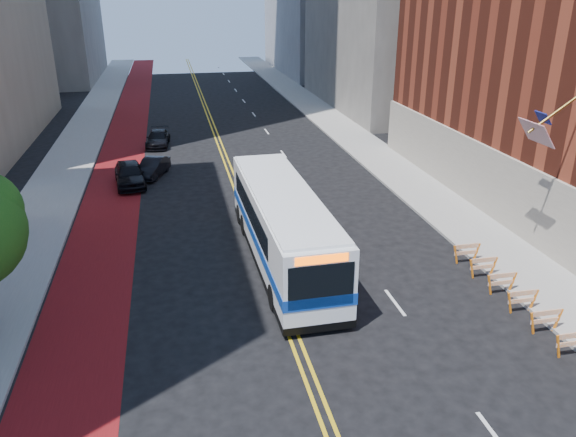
% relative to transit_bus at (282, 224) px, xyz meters
% --- Properties ---
extents(ground, '(160.00, 160.00, 0.00)m').
position_rel_transit_bus_xyz_m(ground, '(-0.88, -11.00, -1.92)').
color(ground, black).
rests_on(ground, ground).
extents(sidewalk_left, '(4.00, 140.00, 0.15)m').
position_rel_transit_bus_xyz_m(sidewalk_left, '(-12.88, 19.00, -1.85)').
color(sidewalk_left, gray).
rests_on(sidewalk_left, ground).
extents(sidewalk_right, '(4.00, 140.00, 0.15)m').
position_rel_transit_bus_xyz_m(sidewalk_right, '(11.12, 19.00, -1.85)').
color(sidewalk_right, gray).
rests_on(sidewalk_right, ground).
extents(bus_lane_paint, '(3.60, 140.00, 0.01)m').
position_rel_transit_bus_xyz_m(bus_lane_paint, '(-8.98, 19.00, -1.92)').
color(bus_lane_paint, '#5E0D10').
rests_on(bus_lane_paint, ground).
extents(center_line_inner, '(0.14, 140.00, 0.01)m').
position_rel_transit_bus_xyz_m(center_line_inner, '(-1.06, 19.00, -1.92)').
color(center_line_inner, gold).
rests_on(center_line_inner, ground).
extents(center_line_outer, '(0.14, 140.00, 0.01)m').
position_rel_transit_bus_xyz_m(center_line_outer, '(-0.70, 19.00, -1.92)').
color(center_line_outer, gold).
rests_on(center_line_outer, ground).
extents(lane_dashes, '(0.14, 98.20, 0.01)m').
position_rel_transit_bus_xyz_m(lane_dashes, '(3.92, 27.00, -1.92)').
color(lane_dashes, silver).
rests_on(lane_dashes, ground).
extents(construction_barriers, '(1.42, 10.91, 1.00)m').
position_rel_transit_bus_xyz_m(construction_barriers, '(8.72, -7.58, -1.25)').
color(construction_barriers, orange).
rests_on(construction_barriers, ground).
extents(transit_bus, '(3.14, 13.44, 3.68)m').
position_rel_transit_bus_xyz_m(transit_bus, '(0.00, 0.00, 0.00)').
color(transit_bus, white).
rests_on(transit_bus, ground).
extents(car_a, '(2.43, 4.91, 1.61)m').
position_rel_transit_bus_xyz_m(car_a, '(-7.92, 13.45, -1.12)').
color(car_a, black).
rests_on(car_a, ground).
extents(car_b, '(2.64, 4.17, 1.30)m').
position_rel_transit_bus_xyz_m(car_b, '(-6.42, 15.20, -1.27)').
color(car_b, black).
rests_on(car_b, ground).
extents(car_c, '(2.23, 4.60, 1.29)m').
position_rel_transit_bus_xyz_m(car_c, '(-6.08, 23.70, -1.28)').
color(car_c, black).
rests_on(car_c, ground).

